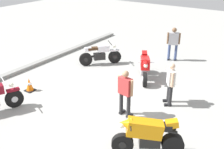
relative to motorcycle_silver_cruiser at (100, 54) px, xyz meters
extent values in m
plane|color=#9E9E99|center=(-2.28, -2.07, -0.52)|extent=(40.00, 40.00, 0.00)
cube|color=gray|center=(-2.28, 2.53, -0.45)|extent=(14.00, 0.30, 0.15)
cylinder|color=black|center=(-5.00, 0.07, -0.20)|extent=(0.63, 0.38, 0.64)
cylinder|color=silver|center=(-5.00, 0.07, -0.20)|extent=(0.26, 0.22, 0.22)
cube|color=maroon|center=(-5.00, 0.07, 0.15)|extent=(0.47, 0.33, 0.08)
cylinder|color=silver|center=(-5.22, 0.17, 0.55)|extent=(0.32, 0.65, 0.04)
sphere|color=silver|center=(-5.02, 0.08, 0.35)|extent=(0.16, 0.16, 0.16)
cylinder|color=black|center=(0.55, -0.49, -0.20)|extent=(0.56, 0.52, 0.64)
cylinder|color=black|center=(-0.54, 0.47, -0.20)|extent=(0.56, 0.52, 0.64)
cylinder|color=black|center=(0.55, -0.49, -0.20)|extent=(0.26, 0.25, 0.22)
cylinder|color=black|center=(-0.54, 0.47, -0.20)|extent=(0.26, 0.25, 0.22)
cube|color=black|center=(-0.03, 0.02, -0.10)|extent=(0.60, 0.58, 0.32)
cube|color=silver|center=(0.12, -0.11, 0.30)|extent=(0.63, 0.61, 0.30)
cube|color=silver|center=(0.55, -0.49, 0.15)|extent=(0.43, 0.41, 0.08)
cube|color=#382314|center=(-0.22, 0.19, 0.32)|extent=(0.62, 0.59, 0.12)
cube|color=silver|center=(-0.44, 0.39, 0.30)|extent=(0.39, 0.38, 0.18)
cylinder|color=black|center=(-0.22, 0.42, -0.15)|extent=(0.49, 0.45, 0.16)
cylinder|color=black|center=(0.36, -0.33, 0.55)|extent=(0.49, 0.55, 0.04)
sphere|color=silver|center=(0.53, -0.48, 0.35)|extent=(0.16, 0.16, 0.16)
cylinder|color=black|center=(-4.93, -4.39, -0.22)|extent=(0.46, 0.59, 0.60)
cylinder|color=black|center=(-4.18, -5.52, -0.22)|extent=(0.52, 0.62, 0.60)
cylinder|color=black|center=(-4.93, -4.39, -0.22)|extent=(0.27, 0.27, 0.21)
cylinder|color=black|center=(-4.18, -5.52, -0.22)|extent=(0.27, 0.27, 0.21)
cube|color=black|center=(-4.53, -4.99, -0.12)|extent=(0.54, 0.62, 0.32)
cube|color=orange|center=(-4.61, -4.87, 0.28)|extent=(0.84, 1.02, 0.57)
cone|color=orange|center=(-4.90, -4.43, 0.43)|extent=(0.48, 0.48, 0.39)
cube|color=black|center=(-4.39, -5.20, 0.35)|extent=(0.55, 0.64, 0.12)
cube|color=orange|center=(-4.23, -5.45, 0.43)|extent=(0.37, 0.41, 0.23)
cylinder|color=black|center=(-4.19, -5.37, 0.25)|extent=(0.29, 0.38, 0.17)
cylinder|color=black|center=(-4.32, -5.45, 0.25)|extent=(0.29, 0.38, 0.17)
cylinder|color=black|center=(-4.82, -4.55, 0.45)|extent=(0.60, 0.42, 0.04)
sphere|color=silver|center=(-4.94, -4.37, 0.38)|extent=(0.16, 0.16, 0.16)
cylinder|color=black|center=(-0.92, -2.96, -0.22)|extent=(0.60, 0.44, 0.60)
cylinder|color=black|center=(0.25, -2.28, -0.22)|extent=(0.63, 0.49, 0.60)
cylinder|color=silver|center=(-0.92, -2.96, -0.22)|extent=(0.27, 0.26, 0.21)
cylinder|color=silver|center=(0.25, -2.28, -0.22)|extent=(0.27, 0.26, 0.21)
cube|color=silver|center=(-0.29, -2.59, -0.12)|extent=(0.62, 0.52, 0.32)
cube|color=red|center=(-0.42, -2.67, 0.28)|extent=(1.03, 0.81, 0.57)
cone|color=red|center=(-0.87, -2.93, 0.43)|extent=(0.48, 0.47, 0.39)
cube|color=black|center=(-0.08, -2.47, 0.35)|extent=(0.65, 0.53, 0.12)
cube|color=red|center=(0.18, -2.32, 0.43)|extent=(0.41, 0.36, 0.23)
cylinder|color=silver|center=(0.10, -2.27, 0.25)|extent=(0.39, 0.28, 0.17)
cylinder|color=silver|center=(0.18, -2.41, 0.25)|extent=(0.39, 0.28, 0.17)
cylinder|color=silver|center=(-0.75, -2.86, 0.45)|extent=(0.38, 0.62, 0.04)
sphere|color=silver|center=(-0.94, -2.97, 0.38)|extent=(0.16, 0.16, 0.16)
cylinder|color=#384772|center=(2.55, -2.87, -0.10)|extent=(0.17, 0.17, 0.85)
cube|color=black|center=(2.61, -2.85, -0.48)|extent=(0.28, 0.20, 0.08)
cylinder|color=#384772|center=(2.42, -2.57, -0.10)|extent=(0.17, 0.17, 0.85)
cube|color=black|center=(2.47, -2.54, -0.48)|extent=(0.28, 0.20, 0.08)
cube|color=#99999E|center=(2.48, -2.72, 0.63)|extent=(0.40, 0.52, 0.60)
cylinder|color=brown|center=(2.60, -2.98, 0.64)|extent=(0.12, 0.12, 0.56)
cylinder|color=brown|center=(2.37, -2.46, 0.64)|extent=(0.12, 0.12, 0.56)
sphere|color=brown|center=(2.48, -2.72, 1.07)|extent=(0.23, 0.23, 0.23)
cylinder|color=#262628|center=(-1.61, -4.29, -0.13)|extent=(0.18, 0.18, 0.78)
cube|color=black|center=(-1.64, -4.24, -0.48)|extent=(0.23, 0.27, 0.08)
cylinder|color=#262628|center=(-1.87, -4.46, -0.13)|extent=(0.18, 0.18, 0.78)
cube|color=black|center=(-1.90, -4.41, -0.48)|extent=(0.23, 0.27, 0.08)
cube|color=silver|center=(-1.74, -4.37, 0.54)|extent=(0.49, 0.43, 0.55)
cylinder|color=#D8AD8C|center=(-1.52, -4.23, 0.56)|extent=(0.12, 0.12, 0.52)
cylinder|color=#D8AD8C|center=(-1.96, -4.52, 0.56)|extent=(0.12, 0.12, 0.52)
sphere|color=#D8AD8C|center=(-1.74, -4.37, 0.95)|extent=(0.21, 0.21, 0.21)
cylinder|color=#262628|center=(-3.33, -3.61, -0.11)|extent=(0.15, 0.15, 0.81)
cube|color=black|center=(-3.27, -3.63, -0.48)|extent=(0.27, 0.14, 0.08)
cylinder|color=#262628|center=(-3.27, -3.30, -0.11)|extent=(0.15, 0.15, 0.81)
cube|color=black|center=(-3.21, -3.31, -0.48)|extent=(0.27, 0.14, 0.08)
cube|color=#B23333|center=(-3.30, -3.46, 0.58)|extent=(0.30, 0.49, 0.58)
cylinder|color=tan|center=(-3.35, -3.73, 0.60)|extent=(0.10, 0.10, 0.54)
cylinder|color=tan|center=(-3.25, -3.19, 0.60)|extent=(0.10, 0.10, 0.54)
sphere|color=tan|center=(-3.30, -3.46, 1.01)|extent=(0.22, 0.22, 0.22)
cube|color=black|center=(-3.87, 0.63, -0.51)|extent=(0.36, 0.36, 0.03)
cone|color=orange|center=(-3.87, 0.63, -0.24)|extent=(0.28, 0.28, 0.50)
cylinder|color=white|center=(-3.87, 0.63, -0.20)|extent=(0.19, 0.19, 0.08)
camera|label=1|loc=(-9.99, -7.48, 4.45)|focal=43.42mm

